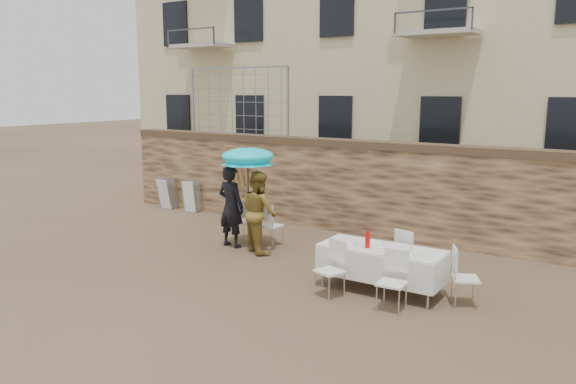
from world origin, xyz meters
The scene contains 17 objects.
ground centered at (0.00, 0.00, 0.00)m, with size 80.00×80.00×0.00m, color brown.
stone_wall centered at (0.00, 5.00, 1.10)m, with size 13.00×0.50×2.20m, color brown.
chain_link_fence centered at (-3.00, 5.00, 3.10)m, with size 3.20×0.06×1.80m, color gray, non-canonical shape.
man_suit centered at (-1.17, 2.33, 0.91)m, with size 0.66×0.43×1.81m, color black.
woman_dress centered at (-0.42, 2.33, 0.87)m, with size 0.85×0.66×1.74m, color #B39036.
umbrella centered at (-0.77, 2.43, 1.96)m, with size 1.17×1.17×2.08m.
couple_chair_left centered at (-1.17, 2.88, 0.48)m, with size 0.48×0.48×0.96m, color white, non-canonical shape.
couple_chair_right centered at (-0.47, 2.88, 0.48)m, with size 0.48×0.48×0.96m, color white, non-canonical shape.
banquet_table centered at (2.74, 1.51, 0.73)m, with size 2.10×0.85×0.78m.
soda_bottle centered at (2.54, 1.36, 0.91)m, with size 0.09×0.09×0.26m, color red.
table_chair_front_left centered at (2.14, 0.76, 0.48)m, with size 0.48×0.48×0.96m, color white, non-canonical shape.
table_chair_front_right centered at (3.24, 0.76, 0.48)m, with size 0.48×0.48×0.96m, color white, non-canonical shape.
table_chair_back centered at (2.94, 2.31, 0.48)m, with size 0.48×0.48×0.96m, color white, non-canonical shape.
table_chair_side centered at (4.14, 1.61, 0.48)m, with size 0.48×0.48×0.96m, color white, non-canonical shape.
chair_stack_left centered at (-5.24, 4.65, 0.46)m, with size 0.46×0.47×0.92m, color white, non-canonical shape.
chair_stack_right centered at (-4.34, 4.65, 0.46)m, with size 0.46×0.40×0.92m, color white, non-canonical shape.
wood_planks centered at (-2.74, 4.72, 1.00)m, with size 0.70×0.20×2.00m, color #A37749, non-canonical shape.
Camera 1 is at (6.37, -7.12, 3.41)m, focal length 35.00 mm.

